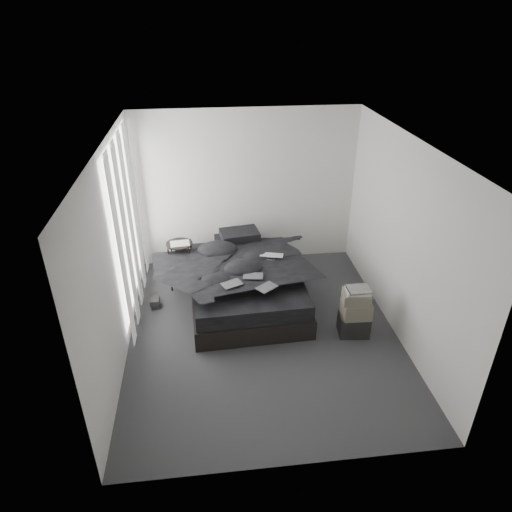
{
  "coord_description": "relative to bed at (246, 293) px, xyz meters",
  "views": [
    {
      "loc": [
        -0.68,
        -4.95,
        3.95
      ],
      "look_at": [
        0.0,
        0.8,
        0.75
      ],
      "focal_mm": 32.0,
      "sensor_mm": 36.0,
      "label": 1
    }
  ],
  "objects": [
    {
      "name": "mattress",
      "position": [
        0.0,
        0.0,
        0.26
      ],
      "size": [
        1.63,
        2.12,
        0.23
      ],
      "primitive_type": "cube",
      "rotation": [
        0.0,
        0.0,
        0.04
      ],
      "color": "black",
      "rests_on": "bed"
    },
    {
      "name": "ceiling",
      "position": [
        0.16,
        -0.76,
        2.46
      ],
      "size": [
        3.6,
        4.2,
        0.01
      ],
      "primitive_type": "cube",
      "color": "white",
      "rests_on": "ground"
    },
    {
      "name": "window_left",
      "position": [
        -1.62,
        0.14,
        1.21
      ],
      "size": [
        0.02,
        2.0,
        2.3
      ],
      "primitive_type": "cube",
      "color": "white",
      "rests_on": "wall_left"
    },
    {
      "name": "art_book_white",
      "position": [
        1.38,
        -0.94,
        0.54
      ],
      "size": [
        0.32,
        0.27,
        0.03
      ],
      "primitive_type": "cube",
      "rotation": [
        0.0,
        0.0,
        -0.1
      ],
      "color": "silver",
      "rests_on": "box_upper"
    },
    {
      "name": "box_upper",
      "position": [
        1.37,
        -0.94,
        0.45
      ],
      "size": [
        0.39,
        0.34,
        0.16
      ],
      "primitive_type": "cube",
      "rotation": [
        0.0,
        0.0,
        -0.15
      ],
      "color": "#676151",
      "rests_on": "box_mid"
    },
    {
      "name": "box_mid",
      "position": [
        1.39,
        -0.95,
        0.26
      ],
      "size": [
        0.38,
        0.31,
        0.22
      ],
      "primitive_type": "cube",
      "rotation": [
        0.0,
        0.0,
        -0.03
      ],
      "color": "#676151",
      "rests_on": "box_lower"
    },
    {
      "name": "box_lower",
      "position": [
        1.38,
        -0.94,
        0.0
      ],
      "size": [
        0.43,
        0.35,
        0.29
      ],
      "primitive_type": "cube",
      "rotation": [
        0.0,
        0.0,
        -0.1
      ],
      "color": "black",
      "rests_on": "floor"
    },
    {
      "name": "pillow_lower",
      "position": [
        -0.09,
        0.82,
        0.44
      ],
      "size": [
        0.66,
        0.46,
        0.14
      ],
      "primitive_type": "cube",
      "rotation": [
        0.0,
        0.0,
        0.04
      ],
      "color": "black",
      "rests_on": "mattress"
    },
    {
      "name": "comic_b",
      "position": [
        0.07,
        -0.41,
        0.63
      ],
      "size": [
        0.29,
        0.22,
        0.01
      ],
      "primitive_type": "cube",
      "rotation": [
        0.0,
        0.0,
        -0.17
      ],
      "color": "black",
      "rests_on": "duvet"
    },
    {
      "name": "comic_c",
      "position": [
        0.21,
        -0.71,
        0.63
      ],
      "size": [
        0.32,
        0.3,
        0.01
      ],
      "primitive_type": "cube",
      "rotation": [
        0.0,
        0.0,
        0.65
      ],
      "color": "black",
      "rests_on": "duvet"
    },
    {
      "name": "art_book_snake",
      "position": [
        1.39,
        -0.95,
        0.57
      ],
      "size": [
        0.29,
        0.23,
        0.03
      ],
      "primitive_type": "cube",
      "rotation": [
        0.0,
        0.0,
        0.0
      ],
      "color": "silver",
      "rests_on": "art_book_white"
    },
    {
      "name": "duvet",
      "position": [
        0.0,
        -0.05,
        0.49
      ],
      "size": [
        1.64,
        1.88,
        0.25
      ],
      "primitive_type": "imported",
      "rotation": [
        0.0,
        0.0,
        0.04
      ],
      "color": "black",
      "rests_on": "mattress"
    },
    {
      "name": "wall_back",
      "position": [
        0.16,
        1.34,
        1.16
      ],
      "size": [
        3.6,
        0.01,
        2.6
      ],
      "primitive_type": "cube",
      "color": "silver",
      "rests_on": "ground"
    },
    {
      "name": "side_stand",
      "position": [
        -0.96,
        0.56,
        0.23
      ],
      "size": [
        0.44,
        0.44,
        0.75
      ],
      "primitive_type": "cylinder",
      "rotation": [
        0.0,
        0.0,
        -0.07
      ],
      "color": "black",
      "rests_on": "floor"
    },
    {
      "name": "laptop",
      "position": [
        0.39,
        0.07,
        0.63
      ],
      "size": [
        0.39,
        0.3,
        0.03
      ],
      "primitive_type": "imported",
      "rotation": [
        0.0,
        0.0,
        -0.27
      ],
      "color": "silver",
      "rests_on": "duvet"
    },
    {
      "name": "bed",
      "position": [
        0.0,
        0.0,
        0.0
      ],
      "size": [
        1.69,
        2.19,
        0.29
      ],
      "primitive_type": "cube",
      "rotation": [
        0.0,
        0.0,
        0.04
      ],
      "color": "black",
      "rests_on": "floor"
    },
    {
      "name": "wall_front",
      "position": [
        0.16,
        -2.86,
        1.16
      ],
      "size": [
        3.6,
        0.01,
        2.6
      ],
      "primitive_type": "cube",
      "color": "silver",
      "rests_on": "ground"
    },
    {
      "name": "papers",
      "position": [
        -0.95,
        0.55,
        0.61
      ],
      "size": [
        0.31,
        0.24,
        0.01
      ],
      "primitive_type": "cube",
      "rotation": [
        0.0,
        0.0,
        0.1
      ],
      "color": "white",
      "rests_on": "side_stand"
    },
    {
      "name": "comic_a",
      "position": [
        -0.23,
        -0.58,
        0.62
      ],
      "size": [
        0.32,
        0.27,
        0.01
      ],
      "primitive_type": "cube",
      "rotation": [
        0.0,
        0.0,
        0.42
      ],
      "color": "black",
      "rests_on": "duvet"
    },
    {
      "name": "wall_right",
      "position": [
        1.96,
        -0.76,
        1.16
      ],
      "size": [
        0.01,
        4.2,
        2.6
      ],
      "primitive_type": "cube",
      "color": "silver",
      "rests_on": "ground"
    },
    {
      "name": "curtain_left",
      "position": [
        -1.57,
        0.14,
        1.14
      ],
      "size": [
        0.06,
        2.12,
        2.48
      ],
      "primitive_type": "cube",
      "color": "white",
      "rests_on": "wall_left"
    },
    {
      "name": "wall_left",
      "position": [
        -1.64,
        -0.76,
        1.16
      ],
      "size": [
        0.01,
        4.2,
        2.6
      ],
      "primitive_type": "cube",
      "color": "silver",
      "rests_on": "ground"
    },
    {
      "name": "floor",
      "position": [
        0.16,
        -0.76,
        -0.14
      ],
      "size": [
        3.6,
        4.2,
        0.01
      ],
      "primitive_type": "cube",
      "color": "#363639",
      "rests_on": "ground"
    },
    {
      "name": "floor_books",
      "position": [
        -1.35,
        0.02,
        -0.08
      ],
      "size": [
        0.14,
        0.19,
        0.13
      ],
      "primitive_type": "cube",
      "rotation": [
        0.0,
        0.0,
        0.07
      ],
      "color": "black",
      "rests_on": "floor"
    },
    {
      "name": "pillow_upper",
      "position": [
        -0.01,
        0.8,
        0.58
      ],
      "size": [
        0.65,
        0.49,
        0.13
      ],
      "primitive_type": "cube",
      "rotation": [
        0.0,
        0.0,
        0.15
      ],
      "color": "black",
      "rests_on": "pillow_lower"
    }
  ]
}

